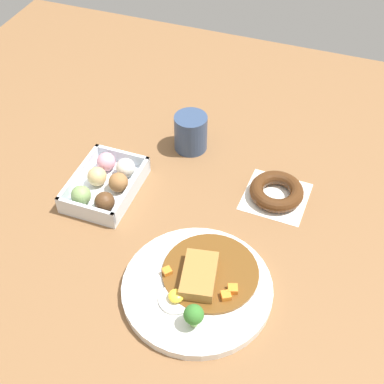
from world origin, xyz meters
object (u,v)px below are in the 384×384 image
Objects in this scene: curry_plate at (198,286)px; donut_box at (106,183)px; chocolate_ring_donut at (276,192)px; coffee_mug at (191,133)px.

donut_box is (0.17, 0.27, 0.01)m from curry_plate.
coffee_mug is (0.09, 0.23, 0.03)m from chocolate_ring_donut.
coffee_mug is (0.38, 0.15, 0.03)m from curry_plate.
chocolate_ring_donut is (0.28, -0.08, 0.00)m from curry_plate.
donut_box is 0.24m from coffee_mug.
chocolate_ring_donut is at bearing -72.76° from donut_box.
curry_plate is at bearing -157.94° from coffee_mug.
coffee_mug is at bearing 22.06° from curry_plate.
curry_plate reaches higher than donut_box.
curry_plate is at bearing 164.83° from chocolate_ring_donut.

